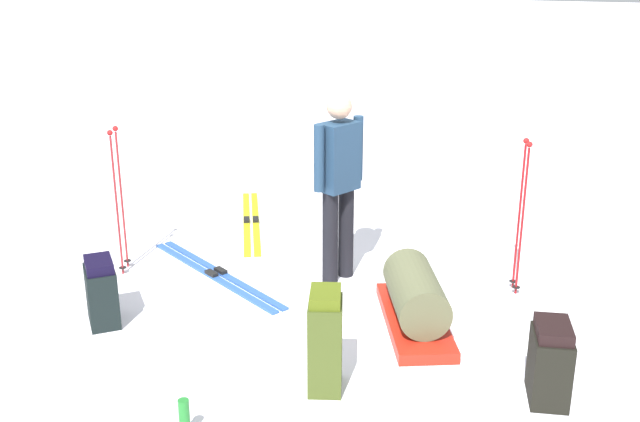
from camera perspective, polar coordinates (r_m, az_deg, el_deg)
ground_plane at (r=6.79m, az=0.00°, el=-5.58°), size 80.00×80.00×0.00m
skier_standing at (r=6.58m, az=1.42°, el=2.50°), size 0.51×0.35×1.70m
ski_pair_near at (r=7.03m, az=-7.86°, el=-4.75°), size 1.17×1.77×0.05m
ski_pair_far at (r=8.31m, az=-5.24°, el=-0.79°), size 1.88×0.97×0.05m
backpack_large_dark at (r=6.27m, az=-16.20°, el=-5.93°), size 0.42×0.41×0.55m
backpack_bright at (r=5.29m, az=17.01°, el=-10.92°), size 0.41×0.31×0.56m
backpack_small_spare at (r=5.14m, az=0.40°, el=-9.82°), size 0.37×0.30×0.73m
ski_poles_planted_near at (r=6.62m, az=15.01°, el=0.10°), size 0.19×0.11×1.37m
ski_poles_planted_far at (r=7.05m, az=-15.01°, el=1.28°), size 0.23×0.12×1.36m
gear_sled at (r=6.04m, az=7.23°, el=-6.69°), size 1.32×0.88×0.49m
thermos_bottle at (r=4.86m, az=-10.22°, el=-15.19°), size 0.07×0.07×0.26m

